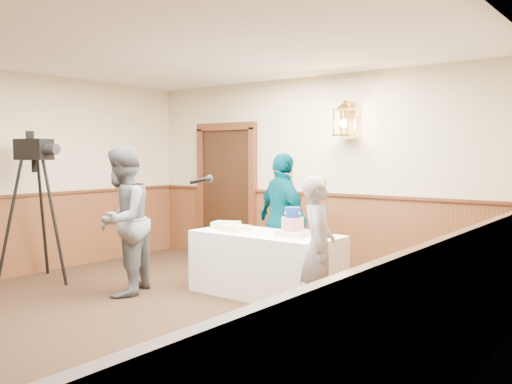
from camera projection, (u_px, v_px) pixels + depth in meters
ground at (120, 330)px, 5.18m from camera, size 7.00×7.00×0.00m
room_shell at (150, 170)px, 5.47m from camera, size 6.02×7.02×2.81m
display_table at (266, 264)px, 6.45m from camera, size 1.80×0.80×0.75m
tiered_cake at (293, 225)px, 6.20m from camera, size 0.38×0.38×0.33m
sheet_cake_yellow at (234, 228)px, 6.61m from camera, size 0.37×0.29×0.07m
sheet_cake_green at (226, 225)px, 6.90m from camera, size 0.40×0.36×0.08m
interviewer at (122, 221)px, 6.46m from camera, size 1.61×1.08×1.78m
baker at (318, 247)px, 5.54m from camera, size 0.56×0.64×1.47m
assistant_p at (283, 219)px, 6.97m from camera, size 1.08×0.77×1.70m
tv_camera_rig at (36, 218)px, 7.10m from camera, size 0.74×0.69×1.88m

